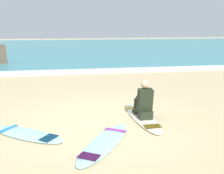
{
  "coord_description": "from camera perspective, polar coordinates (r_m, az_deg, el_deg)",
  "views": [
    {
      "loc": [
        -0.75,
        -6.22,
        2.3
      ],
      "look_at": [
        0.56,
        1.25,
        0.55
      ],
      "focal_mm": 43.57,
      "sensor_mm": 36.0,
      "label": 1
    }
  ],
  "objects": [
    {
      "name": "sea",
      "position": [
        26.96,
        -8.39,
        8.09
      ],
      "size": [
        80.0,
        28.0,
        0.1
      ],
      "primitive_type": "cube",
      "color": "teal",
      "rests_on": "ground"
    },
    {
      "name": "surfboard_main",
      "position": [
        6.92,
        6.3,
        -6.19
      ],
      "size": [
        0.6,
        2.41,
        0.08
      ],
      "color": "#EFE5C6",
      "rests_on": "ground"
    },
    {
      "name": "breaking_foam",
      "position": [
        13.37,
        -6.58,
        3.25
      ],
      "size": [
        80.0,
        0.9,
        0.11
      ],
      "primitive_type": "cube",
      "color": "white",
      "rests_on": "ground"
    },
    {
      "name": "surfer_seated",
      "position": [
        6.69,
        6.7,
        -3.28
      ],
      "size": [
        0.39,
        0.71,
        0.95
      ],
      "color": "black",
      "rests_on": "surfboard_main"
    },
    {
      "name": "surfboard_spare_far",
      "position": [
        6.11,
        -17.46,
        -9.4
      ],
      "size": [
        1.81,
        1.53,
        0.08
      ],
      "color": "#9ED1E5",
      "rests_on": "ground"
    },
    {
      "name": "ground_plane",
      "position": [
        6.68,
        -2.87,
        -7.18
      ],
      "size": [
        80.0,
        80.0,
        0.0
      ],
      "primitive_type": "plane",
      "color": "#CCB584"
    },
    {
      "name": "surfboard_spare_near",
      "position": [
        5.45,
        -1.56,
        -11.56
      ],
      "size": [
        1.57,
        2.11,
        0.08
      ],
      "color": "#9ED1E5",
      "rests_on": "ground"
    }
  ]
}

